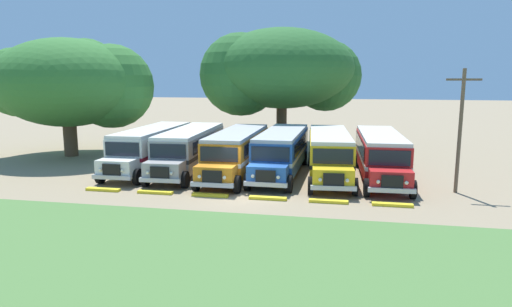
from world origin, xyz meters
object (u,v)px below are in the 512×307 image
at_px(parked_bus_slot_0, 152,146).
at_px(broad_shade_tree, 281,72).
at_px(parked_bus_slot_4, 329,152).
at_px(utility_pole, 460,127).
at_px(parked_bus_slot_1, 190,148).
at_px(parked_bus_slot_2, 237,150).
at_px(parked_bus_slot_3, 282,150).
at_px(parked_bus_slot_5, 380,153).
at_px(secondary_tree, 74,82).

bearing_deg(parked_bus_slot_0, broad_shade_tree, 146.38).
height_order(parked_bus_slot_4, utility_pole, utility_pole).
bearing_deg(parked_bus_slot_1, parked_bus_slot_0, -95.87).
height_order(parked_bus_slot_2, utility_pole, utility_pole).
height_order(parked_bus_slot_3, broad_shade_tree, broad_shade_tree).
relative_size(parked_bus_slot_0, parked_bus_slot_5, 1.00).
height_order(parked_bus_slot_1, broad_shade_tree, broad_shade_tree).
height_order(parked_bus_slot_1, utility_pole, utility_pole).
relative_size(broad_shade_tree, secondary_tree, 1.11).
bearing_deg(parked_bus_slot_4, parked_bus_slot_5, 87.45).
bearing_deg(parked_bus_slot_4, parked_bus_slot_2, -89.20).
xyz_separation_m(parked_bus_slot_4, parked_bus_slot_5, (3.21, 0.10, 0.00)).
distance_m(parked_bus_slot_2, utility_pole, 13.51).
xyz_separation_m(parked_bus_slot_1, broad_shade_tree, (4.62, 11.70, 5.25)).
relative_size(broad_shade_tree, utility_pole, 2.07).
bearing_deg(utility_pole, parked_bus_slot_3, 163.37).
bearing_deg(utility_pole, parked_bus_slot_2, 169.63).
bearing_deg(parked_bus_slot_3, parked_bus_slot_4, 88.77).
distance_m(parked_bus_slot_3, parked_bus_slot_4, 3.13).
bearing_deg(parked_bus_slot_3, parked_bus_slot_2, -76.50).
xyz_separation_m(parked_bus_slot_1, parked_bus_slot_3, (6.33, 0.20, 0.00)).
distance_m(parked_bus_slot_0, secondary_tree, 10.19).
bearing_deg(parked_bus_slot_5, utility_pole, 50.20).
distance_m(parked_bus_slot_3, parked_bus_slot_5, 6.33).
bearing_deg(parked_bus_slot_1, utility_pole, 77.89).
xyz_separation_m(parked_bus_slot_3, parked_bus_slot_4, (3.13, -0.11, 0.00)).
relative_size(parked_bus_slot_1, parked_bus_slot_4, 0.99).
xyz_separation_m(parked_bus_slot_5, broad_shade_tree, (-8.05, 11.51, 5.25)).
height_order(broad_shade_tree, secondary_tree, broad_shade_tree).
distance_m(parked_bus_slot_4, broad_shade_tree, 13.63).
relative_size(parked_bus_slot_1, parked_bus_slot_5, 1.00).
distance_m(parked_bus_slot_2, parked_bus_slot_4, 6.05).
bearing_deg(parked_bus_slot_5, parked_bus_slot_1, -90.98).
bearing_deg(parked_bus_slot_1, broad_shade_tree, 156.12).
height_order(parked_bus_slot_3, parked_bus_slot_5, same).
xyz_separation_m(parked_bus_slot_2, parked_bus_slot_4, (6.03, 0.54, 0.00)).
relative_size(parked_bus_slot_2, broad_shade_tree, 0.77).
bearing_deg(broad_shade_tree, parked_bus_slot_2, -95.58).
xyz_separation_m(parked_bus_slot_0, parked_bus_slot_4, (12.33, -0.09, 0.00)).
distance_m(parked_bus_slot_2, parked_bus_slot_3, 2.97).
height_order(parked_bus_slot_1, parked_bus_slot_2, same).
xyz_separation_m(parked_bus_slot_0, broad_shade_tree, (7.49, 11.52, 5.25)).
relative_size(parked_bus_slot_0, parked_bus_slot_3, 1.00).
bearing_deg(broad_shade_tree, utility_pole, -50.62).
distance_m(parked_bus_slot_1, parked_bus_slot_3, 6.34).
bearing_deg(secondary_tree, parked_bus_slot_2, -17.42).
relative_size(parked_bus_slot_0, secondary_tree, 0.85).
xyz_separation_m(parked_bus_slot_3, utility_pole, (10.23, -3.05, 2.08)).
height_order(parked_bus_slot_5, broad_shade_tree, broad_shade_tree).
height_order(parked_bus_slot_2, parked_bus_slot_5, same).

